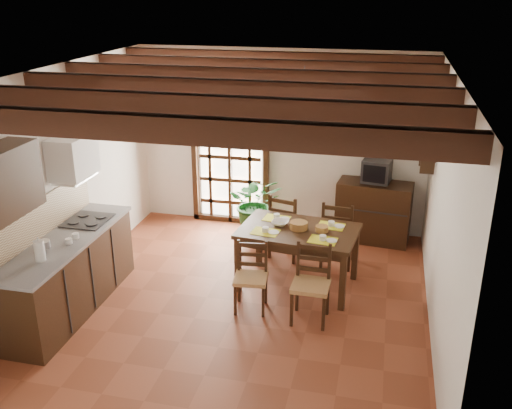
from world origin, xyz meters
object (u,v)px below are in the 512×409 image
(kitchen_counter, at_px, (68,273))
(dining_table, at_px, (298,236))
(chair_far_right, at_px, (338,245))
(pendant_lamp, at_px, (303,127))
(chair_near_right, at_px, (310,298))
(chair_far_left, at_px, (287,237))
(potted_plant, at_px, (256,205))
(chair_near_left, at_px, (251,289))
(crt_tv, at_px, (377,171))
(sideboard, at_px, (373,212))

(kitchen_counter, xyz_separation_m, dining_table, (2.56, 1.18, 0.22))
(chair_far_right, distance_m, pendant_lamp, 1.93)
(chair_far_right, xyz_separation_m, pendant_lamp, (-0.45, -0.60, 1.78))
(pendant_lamp, bearing_deg, chair_near_right, -72.61)
(chair_far_left, bearing_deg, chair_near_right, 125.52)
(chair_near_right, bearing_deg, kitchen_counter, -170.95)
(chair_far_left, distance_m, potted_plant, 0.76)
(chair_near_right, height_order, potted_plant, potted_plant)
(chair_near_left, bearing_deg, crt_tv, 53.88)
(chair_far_left, height_order, crt_tv, crt_tv)
(kitchen_counter, relative_size, potted_plant, 1.00)
(crt_tv, height_order, pendant_lamp, pendant_lamp)
(pendant_lamp, bearing_deg, dining_table, -90.00)
(potted_plant, distance_m, pendant_lamp, 2.06)
(crt_tv, bearing_deg, sideboard, 99.57)
(pendant_lamp, bearing_deg, potted_plant, 126.73)
(dining_table, xyz_separation_m, potted_plant, (-0.84, 1.22, -0.12))
(potted_plant, height_order, pendant_lamp, pendant_lamp)
(chair_far_right, distance_m, potted_plant, 1.42)
(kitchen_counter, height_order, crt_tv, kitchen_counter)
(chair_far_right, relative_size, potted_plant, 0.43)
(crt_tv, height_order, potted_plant, potted_plant)
(chair_far_left, bearing_deg, chair_far_right, -170.58)
(dining_table, height_order, chair_far_left, chair_far_left)
(chair_far_left, xyz_separation_m, potted_plant, (-0.56, 0.44, 0.27))
(chair_near_left, bearing_deg, chair_near_right, -12.76)
(chair_far_left, bearing_deg, pendant_lamp, 128.26)
(chair_near_left, distance_m, pendant_lamp, 2.03)
(chair_near_left, bearing_deg, chair_far_left, 77.11)
(potted_plant, xyz_separation_m, pendant_lamp, (0.84, -1.12, 1.51))
(chair_far_left, relative_size, crt_tv, 2.14)
(kitchen_counter, xyz_separation_m, chair_far_right, (3.01, 1.88, -0.17))
(kitchen_counter, height_order, chair_far_left, kitchen_counter)
(dining_table, height_order, chair_far_right, chair_far_right)
(chair_far_left, bearing_deg, dining_table, 125.64)
(kitchen_counter, distance_m, chair_near_left, 2.18)
(kitchen_counter, distance_m, dining_table, 2.83)
(dining_table, xyz_separation_m, crt_tv, (0.89, 1.64, 0.42))
(chair_near_left, bearing_deg, sideboard, 53.95)
(kitchen_counter, bearing_deg, sideboard, 39.30)
(sideboard, relative_size, pendant_lamp, 1.29)
(sideboard, bearing_deg, chair_far_left, -137.15)
(dining_table, xyz_separation_m, chair_near_left, (-0.45, -0.70, -0.43))
(crt_tv, bearing_deg, chair_far_left, -134.25)
(crt_tv, bearing_deg, kitchen_counter, -131.18)
(chair_near_right, xyz_separation_m, crt_tv, (0.61, 2.42, 0.82))
(chair_near_right, relative_size, chair_far_right, 0.95)
(chair_near_right, bearing_deg, chair_far_right, 84.50)
(potted_plant, bearing_deg, chair_near_left, -78.60)
(sideboard, height_order, potted_plant, potted_plant)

